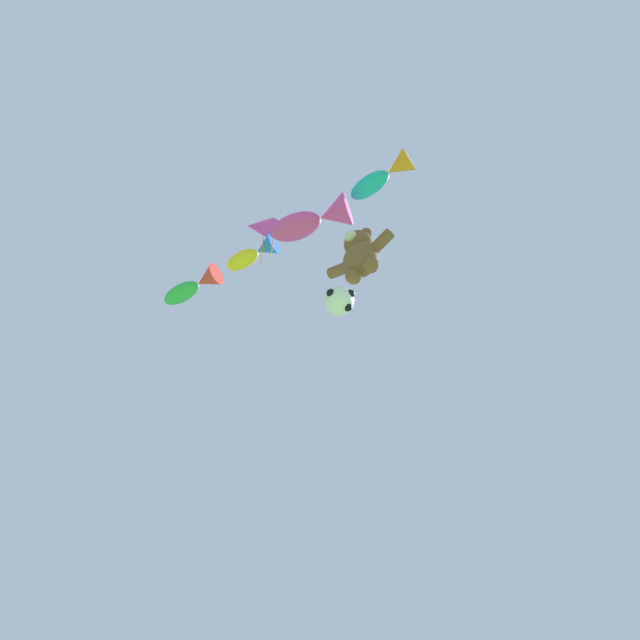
{
  "coord_description": "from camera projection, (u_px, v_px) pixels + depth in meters",
  "views": [
    {
      "loc": [
        3.66,
        0.73,
        1.71
      ],
      "look_at": [
        -0.07,
        5.47,
        10.2
      ],
      "focal_mm": 28.0,
      "sensor_mm": 36.0,
      "label": 1
    }
  ],
  "objects": [
    {
      "name": "fish_kite_magenta",
      "position": [
        315.0,
        220.0,
        14.71
      ],
      "size": [
        2.6,
        1.62,
        1.02
      ],
      "color": "#E53F9E"
    },
    {
      "name": "fish_kite_emerald",
      "position": [
        194.0,
        286.0,
        16.72
      ],
      "size": [
        2.29,
        1.0,
        0.79
      ],
      "color": "green"
    },
    {
      "name": "teddy_bear_kite",
      "position": [
        360.0,
        255.0,
        12.41
      ],
      "size": [
        1.97,
        0.87,
        1.99
      ],
      "color": "brown"
    },
    {
      "name": "fish_kite_teal",
      "position": [
        384.0,
        176.0,
        14.32
      ],
      "size": [
        1.98,
        0.76,
        0.73
      ],
      "color": "#19ADB2"
    },
    {
      "name": "fish_kite_goldfin",
      "position": [
        254.0,
        254.0,
        15.77
      ],
      "size": [
        1.85,
        0.9,
        0.71
      ],
      "color": "yellow"
    },
    {
      "name": "diamond_kite",
      "position": [
        271.0,
        230.0,
        16.04
      ],
      "size": [
        1.12,
        1.07,
        2.88
      ],
      "color": "#E53F9E"
    },
    {
      "name": "soccer_ball_kite",
      "position": [
        339.0,
        301.0,
        11.61
      ],
      "size": [
        0.78,
        0.78,
        0.72
      ],
      "color": "white"
    }
  ]
}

